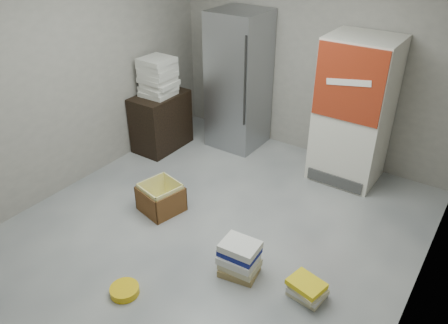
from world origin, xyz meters
The scene contains 10 objects.
ground centered at (0.00, 0.00, 0.00)m, with size 5.00×5.00×0.00m, color #AFAEAA.
room_shell centered at (0.00, 0.00, 1.80)m, with size 4.04×5.04×2.82m.
steel_fridge centered at (-0.90, 2.13, 0.95)m, with size 0.70×0.72×1.90m.
coke_cooler centered at (0.75, 2.12, 0.90)m, with size 0.80×0.73×1.80m.
wood_shelf centered at (-1.73, 1.40, 0.40)m, with size 0.50×0.80×0.80m, color black.
supply_box_stack centered at (-1.72, 1.39, 1.06)m, with size 0.45×0.44×0.52m.
phonebook_stack_main centered at (0.58, -0.13, 0.18)m, with size 0.39×0.33×0.35m.
phonebook_stack_side centered at (1.23, -0.04, 0.09)m, with size 0.37×0.32×0.19m.
cardboard_box centered at (-0.71, 0.22, 0.14)m, with size 0.51×0.51×0.34m.
bucket_lid centered at (-0.13, -0.93, 0.04)m, with size 0.26×0.26×0.07m, color #E3B810.
Camera 1 is at (2.20, -2.74, 3.02)m, focal length 35.00 mm.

